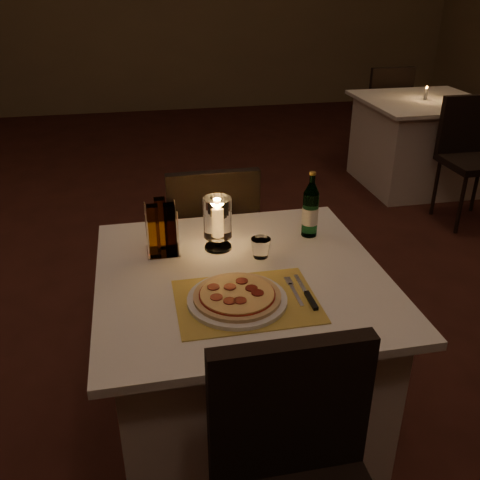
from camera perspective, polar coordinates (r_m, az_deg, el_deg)
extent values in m
cube|color=#421C15|center=(2.89, -2.16, -9.22)|extent=(8.00, 10.00, 0.02)
cube|color=white|center=(2.10, 0.11, -12.66)|extent=(0.88, 0.88, 0.71)
cube|color=white|center=(1.88, 0.12, -3.94)|extent=(1.00, 1.00, 0.03)
cube|color=black|center=(1.43, 5.34, -17.61)|extent=(0.42, 0.05, 0.42)
cube|color=black|center=(2.70, -3.30, -0.26)|extent=(0.42, 0.42, 0.05)
cube|color=black|center=(2.44, -2.80, 2.61)|extent=(0.42, 0.05, 0.42)
cylinder|color=black|center=(2.99, -0.44, -2.61)|extent=(0.03, 0.03, 0.44)
cylinder|color=black|center=(2.95, -6.95, -3.24)|extent=(0.03, 0.03, 0.44)
cylinder|color=black|center=(2.70, 0.95, -6.08)|extent=(0.03, 0.03, 0.44)
cylinder|color=black|center=(2.66, -6.26, -6.84)|extent=(0.03, 0.03, 0.44)
cube|color=gold|center=(1.72, 0.68, -6.52)|extent=(0.45, 0.34, 0.00)
cylinder|color=white|center=(1.71, -0.31, -6.38)|extent=(0.32, 0.32, 0.01)
cylinder|color=#D8B77F|center=(1.70, -0.31, -6.02)|extent=(0.28, 0.28, 0.01)
cylinder|color=maroon|center=(1.70, -0.31, -5.80)|extent=(0.24, 0.24, 0.00)
cylinder|color=#EACC7F|center=(1.70, -0.31, -5.70)|extent=(0.24, 0.24, 0.00)
cylinder|color=maroon|center=(1.72, 1.23, -5.15)|extent=(0.04, 0.04, 0.00)
cylinder|color=maroon|center=(1.75, 0.20, -4.39)|extent=(0.04, 0.04, 0.00)
cylinder|color=maroon|center=(1.72, -1.08, -5.01)|extent=(0.04, 0.04, 0.00)
cylinder|color=maroon|center=(1.73, -2.85, -5.02)|extent=(0.04, 0.04, 0.00)
cylinder|color=maroon|center=(1.67, -2.53, -6.11)|extent=(0.04, 0.04, 0.00)
cylinder|color=maroon|center=(1.65, -1.11, -6.51)|extent=(0.04, 0.04, 0.00)
cylinder|color=maroon|center=(1.66, 0.02, -6.46)|extent=(0.04, 0.04, 0.00)
cylinder|color=maroon|center=(1.69, 1.88, -5.64)|extent=(0.04, 0.04, 0.00)
cube|color=silver|center=(1.76, 5.98, -5.79)|extent=(0.01, 0.14, 0.00)
cube|color=silver|center=(1.82, 5.21, -4.39)|extent=(0.02, 0.05, 0.00)
cube|color=black|center=(1.72, 7.59, -6.41)|extent=(0.02, 0.10, 0.01)
cube|color=silver|center=(1.81, 6.49, -4.68)|extent=(0.01, 0.12, 0.00)
cylinder|color=#59A66D|center=(2.12, 7.48, 2.71)|extent=(0.06, 0.06, 0.18)
cylinder|color=#59A66D|center=(2.07, 7.73, 6.48)|extent=(0.02, 0.02, 0.03)
cylinder|color=gold|center=(2.06, 7.76, 7.06)|extent=(0.03, 0.03, 0.01)
cylinder|color=silver|center=(2.12, 7.48, 2.60)|extent=(0.06, 0.06, 0.07)
cylinder|color=white|center=(2.04, -2.35, -0.73)|extent=(0.10, 0.10, 0.01)
cylinder|color=white|center=(2.03, -2.37, -0.09)|extent=(0.02, 0.02, 0.04)
cylinder|color=white|center=(1.99, -2.42, 2.42)|extent=(0.11, 0.11, 0.15)
cylinder|color=white|center=(1.99, -2.41, 2.01)|extent=(0.03, 0.03, 0.11)
ellipsoid|color=orange|center=(1.96, -2.45, 3.90)|extent=(0.02, 0.02, 0.03)
cube|color=white|center=(2.03, -8.17, -1.24)|extent=(0.12, 0.12, 0.01)
cylinder|color=white|center=(1.94, -9.85, 0.29)|extent=(0.01, 0.01, 0.18)
cylinder|color=white|center=(1.94, -6.61, 0.58)|extent=(0.01, 0.01, 0.18)
cylinder|color=white|center=(2.04, -10.00, 1.64)|extent=(0.01, 0.01, 0.18)
cylinder|color=white|center=(2.04, -6.92, 1.92)|extent=(0.01, 0.01, 0.18)
cube|color=#BF8C33|center=(1.95, -9.18, 0.94)|extent=(0.04, 0.04, 0.20)
cube|color=#3F1E14|center=(1.96, -7.43, 1.10)|extent=(0.04, 0.04, 0.20)
cube|color=#BF8C33|center=(2.01, -8.42, 1.75)|extent=(0.04, 0.04, 0.20)
cube|color=white|center=(4.88, 18.46, 9.59)|extent=(0.88, 0.88, 0.71)
cube|color=white|center=(4.79, 19.11, 13.80)|extent=(1.00, 1.00, 0.03)
cube|color=black|center=(4.21, 23.80, 7.55)|extent=(0.42, 0.42, 0.05)
cube|color=black|center=(4.29, 23.02, 11.29)|extent=(0.42, 0.05, 0.42)
cylinder|color=black|center=(4.06, 22.49, 3.51)|extent=(0.03, 0.03, 0.44)
cylinder|color=black|center=(4.32, 20.14, 5.29)|extent=(0.03, 0.03, 0.44)
cylinder|color=black|center=(4.51, 23.87, 5.46)|extent=(0.03, 0.03, 0.44)
cube|color=black|center=(5.54, 14.65, 13.16)|extent=(0.42, 0.42, 0.05)
cube|color=black|center=(5.33, 15.80, 15.05)|extent=(0.42, 0.05, 0.42)
cylinder|color=black|center=(5.81, 15.21, 11.27)|extent=(0.03, 0.03, 0.44)
cylinder|color=black|center=(5.67, 12.06, 11.24)|extent=(0.03, 0.03, 0.44)
cylinder|color=black|center=(5.52, 16.72, 10.28)|extent=(0.03, 0.03, 0.44)
cylinder|color=black|center=(5.38, 13.46, 10.24)|extent=(0.03, 0.03, 0.44)
cylinder|color=white|center=(4.78, 19.22, 14.50)|extent=(0.03, 0.03, 0.09)
ellipsoid|color=orange|center=(4.77, 19.32, 15.11)|extent=(0.01, 0.01, 0.02)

